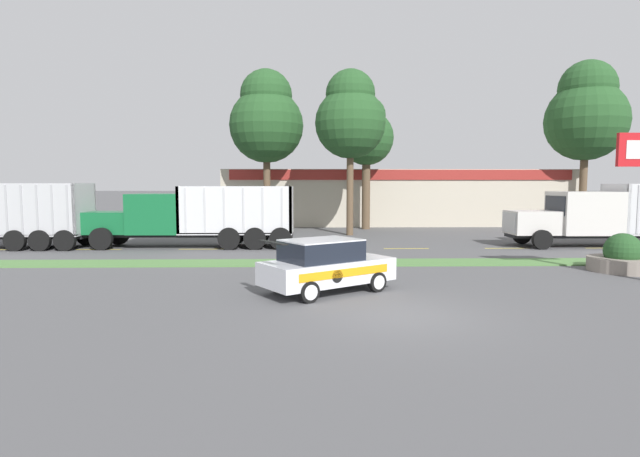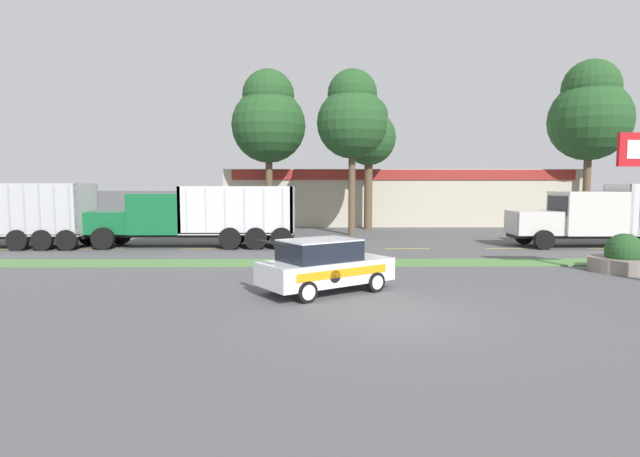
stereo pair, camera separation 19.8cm
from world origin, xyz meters
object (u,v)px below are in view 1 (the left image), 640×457
object	(u,v)px
dump_truck_mid	(178,219)
dump_truck_lead	(602,217)
rally_car	(326,265)
stone_planter	(622,258)

from	to	relation	value
dump_truck_mid	dump_truck_lead	bearing A→B (deg)	-0.42
rally_car	dump_truck_mid	bearing A→B (deg)	123.14
dump_truck_lead	stone_planter	distance (m)	8.82
dump_truck_mid	rally_car	world-z (taller)	dump_truck_mid
dump_truck_mid	rally_car	xyz separation A→B (m)	(7.63, -11.68, -0.67)
rally_car	stone_planter	distance (m)	12.26
dump_truck_lead	stone_planter	bearing A→B (deg)	-115.78
stone_planter	dump_truck_mid	bearing A→B (deg)	157.40
dump_truck_mid	rally_car	size ratio (longest dim) A/B	2.50
rally_car	stone_planter	bearing A→B (deg)	17.24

